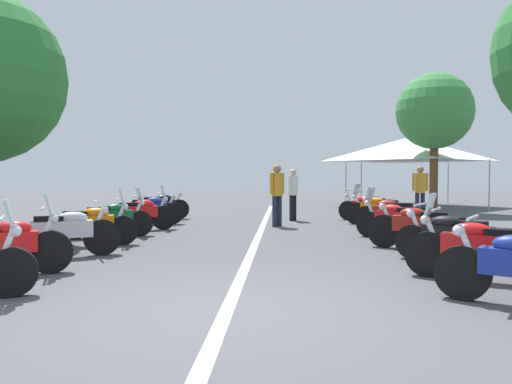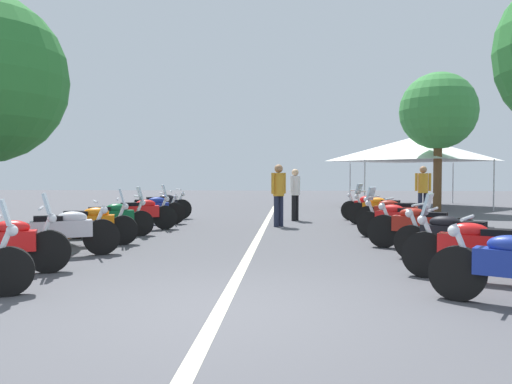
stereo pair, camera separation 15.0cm
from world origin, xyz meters
TOP-DOWN VIEW (x-y plane):
  - ground_plane at (0.00, 0.00)m, footprint 80.00×80.00m
  - lane_centre_stripe at (6.25, 0.00)m, footprint 23.87×0.16m
  - motorcycle_left_row_1 at (1.70, 3.50)m, footprint 0.98×1.93m
  - motorcycle_left_row_2 at (3.35, 3.32)m, footprint 1.09×1.87m
  - motorcycle_left_row_3 at (4.77, 3.42)m, footprint 0.88×1.99m
  - motorcycle_left_row_4 at (6.18, 3.48)m, footprint 1.12×1.91m
  - motorcycle_left_row_5 at (7.70, 3.25)m, footprint 0.94×1.95m
  - motorcycle_left_row_6 at (9.21, 3.37)m, footprint 0.80×1.99m
  - motorcycle_left_row_7 at (10.81, 3.47)m, footprint 1.05×1.88m
  - motorcycle_right_row_1 at (1.71, -3.37)m, footprint 1.11×2.03m
  - motorcycle_right_row_2 at (3.18, -3.50)m, footprint 1.19×1.86m
  - motorcycle_right_row_3 at (4.65, -3.32)m, footprint 1.07×2.03m
  - motorcycle_right_row_4 at (6.29, -3.23)m, footprint 1.21×1.84m
  - motorcycle_right_row_5 at (7.86, -3.46)m, footprint 0.93×2.01m
  - motorcycle_right_row_6 at (9.35, -3.40)m, footprint 1.20×1.97m
  - motorcycle_right_row_7 at (10.70, -3.33)m, footprint 1.23×1.92m
  - traffic_cone_1 at (6.17, 4.57)m, footprint 0.36×0.36m
  - traffic_cone_2 at (6.06, 4.51)m, footprint 0.36×0.36m
  - bystander_0 at (8.87, -0.42)m, footprint 0.40×0.41m
  - bystander_1 at (11.62, -5.14)m, footprint 0.32×0.53m
  - bystander_2 at (10.73, -0.90)m, footprint 0.47×0.32m
  - roadside_tree_2 at (14.67, -6.46)m, footprint 2.97×2.97m
  - event_tent at (18.23, -6.39)m, footprint 5.76×5.76m

SIDE VIEW (x-z plane):
  - ground_plane at x=0.00m, z-range 0.00..0.00m
  - lane_centre_stripe at x=6.25m, z-range 0.00..0.01m
  - traffic_cone_1 at x=6.17m, z-range -0.02..0.60m
  - traffic_cone_2 at x=6.06m, z-range -0.02..0.60m
  - motorcycle_right_row_2 at x=3.18m, z-range -0.04..0.94m
  - motorcycle_right_row_7 at x=10.70m, z-range -0.04..0.95m
  - motorcycle_left_row_6 at x=9.21m, z-range -0.04..0.96m
  - motorcycle_right_row_4 at x=6.29m, z-range -0.14..1.06m
  - motorcycle_left_row_4 at x=6.18m, z-range -0.14..1.06m
  - motorcycle_right_row_5 at x=7.86m, z-range -0.04..0.96m
  - motorcycle_left_row_7 at x=10.81m, z-range -0.04..0.97m
  - motorcycle_left_row_3 at x=4.77m, z-range -0.14..1.06m
  - motorcycle_left_row_2 at x=3.35m, z-range -0.04..0.97m
  - motorcycle_right_row_3 at x=4.65m, z-range -0.04..0.98m
  - motorcycle_left_row_1 at x=1.70m, z-range -0.14..1.08m
  - motorcycle_left_row_5 at x=7.70m, z-range -0.14..1.08m
  - motorcycle_right_row_6 at x=9.35m, z-range -0.14..1.08m
  - motorcycle_right_row_1 at x=1.71m, z-range -0.14..1.09m
  - bystander_2 at x=10.73m, z-range 0.14..1.80m
  - bystander_1 at x=11.62m, z-range 0.16..1.92m
  - bystander_0 at x=8.87m, z-range 0.16..1.93m
  - event_tent at x=18.23m, z-range 1.05..4.25m
  - roadside_tree_2 at x=14.67m, z-range 1.21..6.65m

